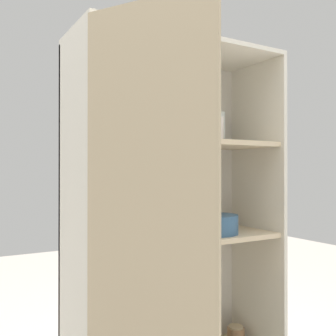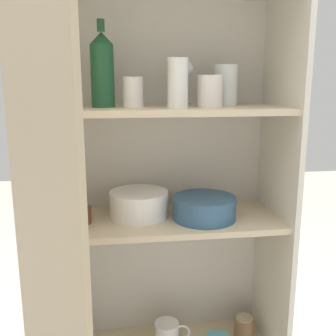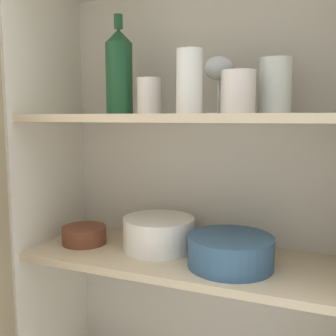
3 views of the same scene
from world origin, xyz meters
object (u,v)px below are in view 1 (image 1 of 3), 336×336
(mixing_bowl_large, at_px, (212,223))
(storage_jar, at_px, (236,335))
(wine_bottle, at_px, (136,108))
(serving_bowl_small, at_px, (109,235))
(plate_stack_white, at_px, (159,225))

(mixing_bowl_large, bearing_deg, storage_jar, 21.28)
(wine_bottle, xyz_separation_m, serving_bowl_small, (-0.12, -0.02, -0.46))
(plate_stack_white, bearing_deg, mixing_bowl_large, -13.72)
(wine_bottle, relative_size, serving_bowl_small, 2.06)
(wine_bottle, bearing_deg, plate_stack_white, 10.00)
(plate_stack_white, distance_m, storage_jar, 0.66)
(mixing_bowl_large, height_order, serving_bowl_small, mixing_bowl_large)
(plate_stack_white, bearing_deg, storage_jar, 2.75)
(mixing_bowl_large, distance_m, serving_bowl_small, 0.44)
(wine_bottle, height_order, mixing_bowl_large, wine_bottle)
(wine_bottle, bearing_deg, serving_bowl_small, -171.26)
(storage_jar, bearing_deg, mixing_bowl_large, -158.72)
(mixing_bowl_large, xyz_separation_m, serving_bowl_small, (-0.44, 0.02, -0.01))
(mixing_bowl_large, relative_size, storage_jar, 2.61)
(mixing_bowl_large, bearing_deg, serving_bowl_small, 177.88)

